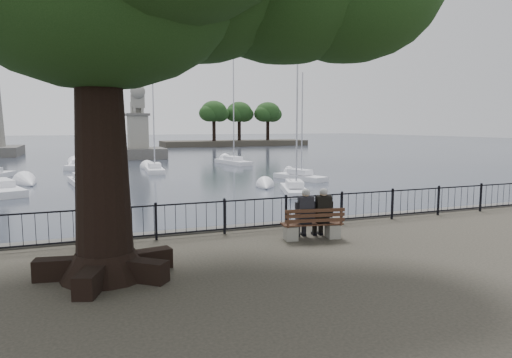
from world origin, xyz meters
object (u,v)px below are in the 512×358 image
bench (312,228)px  person_left (304,215)px  lion_monument (138,140)px  person_right (322,215)px

bench → person_left: size_ratio=1.24×
lion_monument → bench: bearing=-91.0°
bench → person_left: person_left is taller
bench → person_right: bearing=8.8°
bench → person_right: 0.47m
person_right → lion_monument: size_ratio=0.15×
bench → lion_monument: 48.91m
person_right → lion_monument: bearing=89.4°
bench → person_right: size_ratio=1.24×
person_right → person_left: bearing=170.6°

